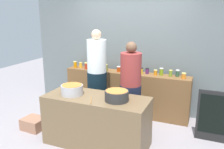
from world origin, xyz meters
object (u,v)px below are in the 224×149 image
preserve_jar_7 (126,70)px  preserve_jar_8 (133,70)px  preserve_jar_1 (81,65)px  preserve_jar_4 (100,67)px  preserve_jar_10 (147,71)px  preserve_jar_0 (75,64)px  preserve_jar_15 (184,76)px  preserve_jar_11 (155,73)px  preserve_jar_3 (93,67)px  wooden_spoon (91,101)px  preserve_jar_6 (119,69)px  chalkboard_sign (213,116)px  cooking_pot_left (72,90)px  preserve_jar_5 (106,68)px  bread_crate (34,124)px  preserve_jar_9 (141,71)px  preserve_jar_14 (178,73)px  preserve_jar_2 (86,66)px  cooking_pot_center (117,96)px  preserve_jar_13 (171,73)px  cook_in_cap (130,94)px  preserve_jar_12 (161,72)px  cook_with_tongs (97,81)px

preserve_jar_7 → preserve_jar_8: (0.14, 0.04, -0.00)m
preserve_jar_1 → preserve_jar_8: size_ratio=1.20×
preserve_jar_4 → preserve_jar_10: bearing=1.3°
preserve_jar_0 → preserve_jar_15: bearing=-0.0°
preserve_jar_1 → preserve_jar_11: size_ratio=1.08×
preserve_jar_3 → wooden_spoon: 1.79m
preserve_jar_3 → preserve_jar_6: preserve_jar_6 is taller
preserve_jar_11 → chalkboard_sign: bearing=-25.6°
preserve_jar_0 → preserve_jar_10: size_ratio=1.21×
preserve_jar_10 → cooking_pot_left: size_ratio=0.33×
wooden_spoon → preserve_jar_3: bearing=116.1°
preserve_jar_5 → bread_crate: size_ratio=0.36×
preserve_jar_9 → preserve_jar_14: preserve_jar_14 is taller
preserve_jar_2 → preserve_jar_7: 0.92m
preserve_jar_8 → preserve_jar_3: bearing=-178.7°
preserve_jar_11 → chalkboard_sign: (1.13, -0.54, -0.52)m
preserve_jar_7 → preserve_jar_5: bearing=-174.1°
preserve_jar_2 → preserve_jar_9: (1.25, 0.05, -0.01)m
preserve_jar_4 → preserve_jar_6: preserve_jar_6 is taller
cooking_pot_left → chalkboard_sign: (2.18, 0.90, -0.46)m
bread_crate → chalkboard_sign: 3.23m
cooking_pot_center → wooden_spoon: cooking_pot_center is taller
preserve_jar_13 → preserve_jar_15: size_ratio=1.18×
preserve_jar_10 → cook_in_cap: cook_in_cap is taller
preserve_jar_12 → cook_in_cap: (-0.35, -0.88, -0.24)m
preserve_jar_3 → preserve_jar_14: 1.84m
preserve_jar_2 → cook_in_cap: cook_in_cap is taller
preserve_jar_5 → preserve_jar_8: preserve_jar_5 is taller
preserve_jar_5 → cook_in_cap: 1.15m
preserve_jar_11 → cooking_pot_left: bearing=-126.0°
preserve_jar_0 → preserve_jar_3: size_ratio=1.49×
cook_in_cap → preserve_jar_2: bearing=149.0°
preserve_jar_3 → preserve_jar_11: 1.41m
preserve_jar_13 → cooking_pot_left: bearing=-132.3°
preserve_jar_5 → preserve_jar_6: size_ratio=1.23×
preserve_jar_1 → cooking_pot_center: (1.47, -1.45, -0.06)m
preserve_jar_11 → preserve_jar_3: bearing=179.5°
preserve_jar_7 → preserve_jar_14: bearing=4.5°
preserve_jar_9 → bread_crate: bearing=-140.1°
preserve_jar_4 → preserve_jar_5: 0.19m
preserve_jar_15 → preserve_jar_12: bearing=170.3°
preserve_jar_7 → preserve_jar_10: (0.44, 0.06, 0.01)m
preserve_jar_6 → cook_with_tongs: 0.64m
preserve_jar_4 → chalkboard_sign: 2.49m
wooden_spoon → bread_crate: (-1.35, 0.20, -0.73)m
preserve_jar_2 → preserve_jar_3: preserve_jar_2 is taller
preserve_jar_6 → preserve_jar_7: 0.16m
preserve_jar_9 → preserve_jar_4: bearing=178.3°
preserve_jar_8 → preserve_jar_13: size_ratio=0.78×
preserve_jar_5 → cooking_pot_left: size_ratio=0.40×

